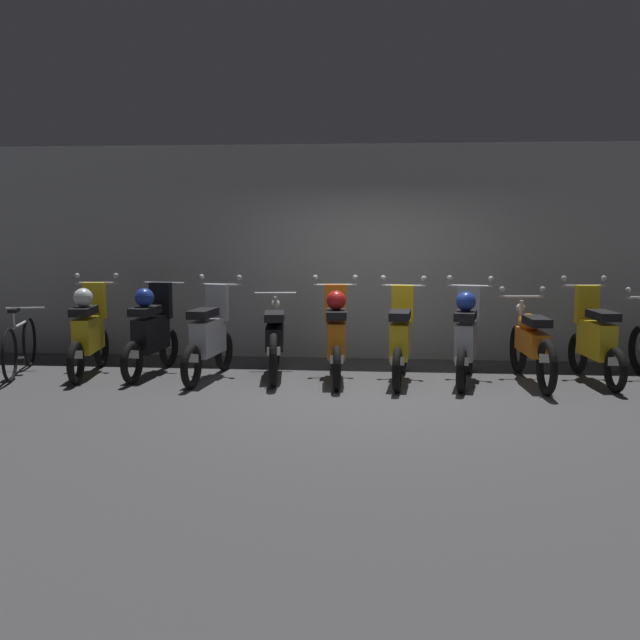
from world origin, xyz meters
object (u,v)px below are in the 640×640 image
(motorbike_slot_3, at_px, (275,338))
(motorbike_slot_8, at_px, (595,340))
(motorbike_slot_7, at_px, (531,343))
(bicycle, at_px, (20,346))
(motorbike_slot_1, at_px, (152,331))
(motorbike_slot_6, at_px, (466,337))
(motorbike_slot_2, at_px, (209,337))
(motorbike_slot_5, at_px, (401,339))
(motorbike_slot_4, at_px, (336,335))
(motorbike_slot_0, at_px, (89,331))

(motorbike_slot_3, relative_size, motorbike_slot_8, 1.16)
(motorbike_slot_7, bearing_deg, bicycle, -179.73)
(motorbike_slot_1, distance_m, motorbike_slot_7, 4.81)
(motorbike_slot_6, height_order, bicycle, motorbike_slot_6)
(motorbike_slot_2, relative_size, motorbike_slot_5, 1.00)
(motorbike_slot_6, relative_size, bicycle, 0.99)
(motorbike_slot_4, bearing_deg, bicycle, -179.96)
(motorbike_slot_0, distance_m, bicycle, 0.94)
(motorbike_slot_3, xyz_separation_m, motorbike_slot_8, (4.01, -0.04, 0.04))
(motorbike_slot_3, height_order, bicycle, motorbike_slot_3)
(motorbike_slot_6, bearing_deg, motorbike_slot_7, 1.45)
(motorbike_slot_4, bearing_deg, motorbike_slot_8, 3.13)
(motorbike_slot_0, distance_m, motorbike_slot_3, 2.41)
(motorbike_slot_5, bearing_deg, motorbike_slot_6, 1.94)
(motorbike_slot_8, bearing_deg, bicycle, -178.61)
(motorbike_slot_8, height_order, bicycle, motorbike_slot_8)
(motorbike_slot_1, height_order, motorbike_slot_5, motorbike_slot_5)
(motorbike_slot_4, xyz_separation_m, motorbike_slot_6, (1.61, 0.01, 0.00))
(motorbike_slot_0, bearing_deg, motorbike_slot_4, -0.76)
(bicycle, bearing_deg, motorbike_slot_6, 0.10)
(motorbike_slot_2, relative_size, motorbike_slot_4, 1.00)
(motorbike_slot_3, bearing_deg, motorbike_slot_4, -15.09)
(motorbike_slot_6, bearing_deg, bicycle, -179.90)
(motorbike_slot_2, bearing_deg, motorbike_slot_4, 2.09)
(motorbike_slot_0, xyz_separation_m, motorbike_slot_8, (6.41, 0.13, -0.04))
(bicycle, bearing_deg, motorbike_slot_5, -0.20)
(motorbike_slot_1, distance_m, motorbike_slot_6, 4.01)
(bicycle, bearing_deg, motorbike_slot_0, 2.85)
(motorbike_slot_2, height_order, motorbike_slot_4, same)
(motorbike_slot_3, xyz_separation_m, motorbike_slot_5, (1.61, -0.24, 0.04))
(motorbike_slot_3, bearing_deg, bicycle, -176.22)
(bicycle, bearing_deg, motorbike_slot_4, 0.04)
(motorbike_slot_1, bearing_deg, motorbike_slot_5, -2.49)
(motorbike_slot_7, bearing_deg, motorbike_slot_3, 176.63)
(motorbike_slot_5, xyz_separation_m, motorbike_slot_8, (2.40, 0.20, 0.00))
(motorbike_slot_7, bearing_deg, motorbike_slot_4, -179.34)
(motorbike_slot_1, bearing_deg, motorbike_slot_8, 0.57)
(motorbike_slot_7, bearing_deg, motorbike_slot_0, 179.84)
(motorbike_slot_5, relative_size, motorbike_slot_8, 1.00)
(motorbike_slot_1, distance_m, motorbike_slot_5, 3.21)
(motorbike_slot_2, bearing_deg, motorbike_slot_7, 1.23)
(motorbike_slot_0, height_order, motorbike_slot_8, same)
(motorbike_slot_2, relative_size, motorbike_slot_7, 0.86)
(motorbike_slot_1, xyz_separation_m, motorbike_slot_3, (1.60, 0.10, -0.08))
(motorbike_slot_6, bearing_deg, motorbike_slot_8, 6.01)
(motorbike_slot_7, relative_size, motorbike_slot_8, 1.16)
(motorbike_slot_5, height_order, motorbike_slot_7, motorbike_slot_5)
(motorbike_slot_0, bearing_deg, bicycle, -177.15)
(motorbike_slot_1, bearing_deg, motorbike_slot_0, -174.55)
(motorbike_slot_0, bearing_deg, motorbike_slot_6, -0.42)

